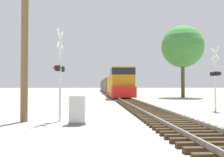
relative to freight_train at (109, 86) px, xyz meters
The scene contains 8 objects.
ground_plane 53.03m from the freight_train, 90.00° to the right, with size 400.00×400.00×0.00m, color gray.
rail_track_bed 53.03m from the freight_train, 90.00° to the right, with size 2.60×160.00×0.31m.
freight_train is the anchor object (origin of this frame).
crossing_signal_near 52.58m from the freight_train, 95.81° to the right, with size 0.47×1.02×4.53m.
crossing_signal_far 47.74m from the freight_train, 84.09° to the right, with size 0.47×1.02×4.49m.
relay_cabinet 53.60m from the freight_train, 94.68° to the right, with size 0.77×0.57×1.30m.
utility_pole 52.88m from the freight_train, 97.65° to the right, with size 1.80×0.35×9.50m.
tree_mid_background 29.26m from the freight_train, 70.48° to the right, with size 6.28×6.28×10.77m.
Camera 1 is at (-3.59, -12.37, 1.75)m, focal length 42.00 mm.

